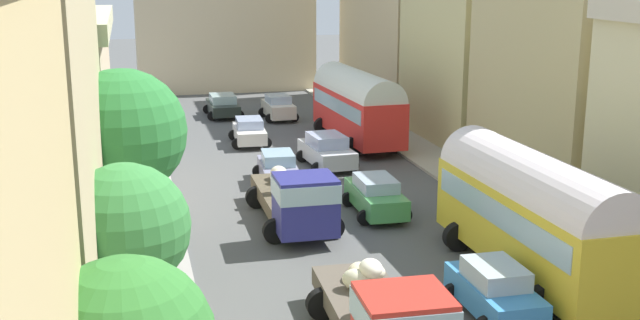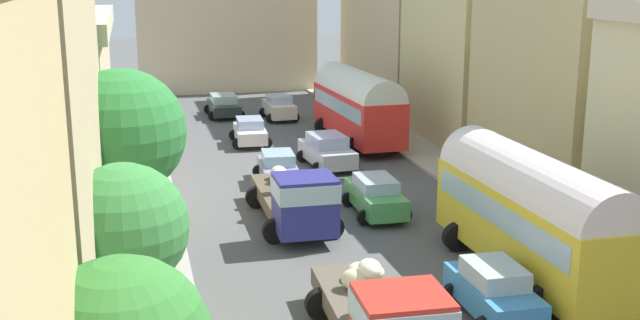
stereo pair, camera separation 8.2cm
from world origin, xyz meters
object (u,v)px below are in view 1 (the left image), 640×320
Objects in this scene: car_1 at (249,131)px; pedestrian_0 at (129,206)px; cargo_truck_1 at (296,198)px; parked_bus_0 at (531,210)px; parked_bus_1 at (357,103)px; car_0 at (278,168)px; car_3 at (494,291)px; car_4 at (376,196)px; pedestrian_1 at (152,218)px; car_5 at (327,151)px; car_2 at (223,105)px; car_6 at (278,107)px; cargo_truck_0 at (386,316)px.

car_1 is 2.10× the size of pedestrian_0.
cargo_truck_1 reaches higher than car_1.
parked_bus_1 is at bearing 89.30° from parked_bus_0.
car_0 is 1.02× the size of car_3.
car_4 reaches higher than car_1.
car_3 is at bearing -42.44° from pedestrian_1.
car_5 is (-2.94, -4.77, -1.44)m from parked_bus_1.
pedestrian_1 reaches higher than car_2.
car_5 is 12.41m from pedestrian_0.
parked_bus_0 is 2.41× the size of car_1.
parked_bus_0 is at bearing -84.51° from car_6.
car_6 is at bearing 68.34° from pedestrian_1.
parked_bus_1 is 6.19m from car_1.
car_6 is (2.93, 6.82, 0.06)m from car_1.
car_5 is at bearing 91.20° from car_3.
car_5 reaches higher than car_6.
car_4 is 8.93m from pedestrian_1.
car_6 is 23.81m from pedestrian_1.
car_4 is 1.09× the size of car_6.
cargo_truck_1 is 4.01× the size of pedestrian_0.
car_2 is 3.84m from car_6.
car_1 is (-5.64, 21.29, -1.53)m from parked_bus_0.
parked_bus_0 is 5.36× the size of pedestrian_1.
parked_bus_0 is 15.65m from car_5.
car_2 is 24.58m from pedestrian_1.
parked_bus_0 is at bearing 34.52° from cargo_truck_0.
car_5 is 2.49× the size of pedestrian_1.
parked_bus_1 is at bearing 50.81° from car_0.
car_4 is (3.47, 11.68, -0.50)m from cargo_truck_0.
car_2 is at bearing 77.26° from pedestrian_1.
car_0 is at bearing 85.26° from cargo_truck_1.
car_3 is (3.28, -15.33, 0.06)m from car_0.
car_6 is (3.46, 32.35, -0.48)m from cargo_truck_0.
car_2 is 1.12× the size of car_6.
car_4 is 2.36× the size of pedestrian_1.
car_1 is at bearing 104.83° from parked_bus_0.
car_3 is 0.85× the size of car_5.
parked_bus_1 is at bearing -11.36° from car_1.
car_3 is (3.31, -23.69, 0.05)m from car_1.
cargo_truck_0 is 1.82× the size of car_0.
cargo_truck_0 is 3.71× the size of pedestrian_0.
car_4 reaches higher than car_0.
car_3 reaches higher than car_2.
car_4 is at bearing -103.03° from parked_bus_1.
car_2 is at bearing 98.54° from car_4.
car_5 is (3.37, -14.61, 0.07)m from car_2.
parked_bus_0 reaches higher than car_2.
pedestrian_1 is (-11.49, 5.98, -1.27)m from parked_bus_0.
car_5 is (3.46, 9.02, -0.45)m from cargo_truck_1.
car_2 is 23.36m from pedestrian_0.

